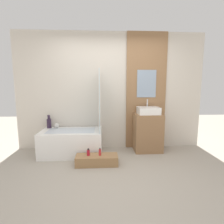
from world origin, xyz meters
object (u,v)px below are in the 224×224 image
at_px(vase_round_light, 57,125).
at_px(bottle_soap_secondary, 100,152).
at_px(bottle_soap_primary, 88,152).
at_px(bathtub, 72,142).
at_px(vase_tall_dark, 49,123).
at_px(wooden_step_bench, 97,160).
at_px(sink, 148,111).

height_order(vase_round_light, bottle_soap_secondary, vase_round_light).
bearing_deg(vase_round_light, bottle_soap_primary, -46.56).
bearing_deg(bottle_soap_secondary, bathtub, 137.80).
bearing_deg(vase_tall_dark, bathtub, -25.74).
xyz_separation_m(wooden_step_bench, vase_tall_dark, (-1.07, 0.79, 0.54)).
xyz_separation_m(bathtub, wooden_step_bench, (0.54, -0.54, -0.17)).
relative_size(bathtub, bottle_soap_secondary, 9.11).
height_order(bathtub, bottle_soap_secondary, bathtub).
height_order(sink, vase_round_light, sink).
xyz_separation_m(sink, vase_round_light, (-2.00, 0.14, -0.34)).
bearing_deg(bottle_soap_secondary, wooden_step_bench, 180.00).
bearing_deg(vase_round_light, bottle_soap_secondary, -39.49).
height_order(sink, vase_tall_dark, sink).
bearing_deg(bottle_soap_primary, sink, 27.37).
xyz_separation_m(wooden_step_bench, bottle_soap_secondary, (0.06, 0.00, 0.15)).
bearing_deg(vase_round_light, bathtub, -34.51).
distance_m(wooden_step_bench, vase_tall_dark, 1.43).
bearing_deg(sink, vase_round_light, 176.03).
height_order(wooden_step_bench, vase_tall_dark, vase_tall_dark).
bearing_deg(sink, wooden_step_bench, -149.48).
relative_size(bathtub, bottle_soap_primary, 9.67).
bearing_deg(wooden_step_bench, vase_tall_dark, 143.29).
distance_m(vase_round_light, bottle_soap_secondary, 1.28).
height_order(wooden_step_bench, sink, sink).
relative_size(vase_tall_dark, bottle_soap_secondary, 2.09).
height_order(bathtub, vase_tall_dark, vase_tall_dark).
xyz_separation_m(bathtub, vase_tall_dark, (-0.53, 0.25, 0.37)).
height_order(vase_tall_dark, vase_round_light, vase_tall_dark).
distance_m(bathtub, bottle_soap_secondary, 0.81).
relative_size(bathtub, sink, 2.77).
relative_size(vase_tall_dark, vase_round_light, 2.64).
distance_m(sink, bottle_soap_secondary, 1.40).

